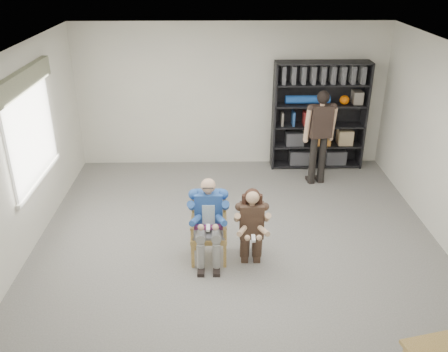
{
  "coord_description": "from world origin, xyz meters",
  "views": [
    {
      "loc": [
        -0.32,
        -5.48,
        3.93
      ],
      "look_at": [
        -0.2,
        0.6,
        1.05
      ],
      "focal_mm": 38.0,
      "sensor_mm": 36.0,
      "label": 1
    }
  ],
  "objects_px": {
    "seated_man": "(209,220)",
    "kneeling_woman": "(252,228)",
    "standing_man": "(319,139)",
    "bookshelf": "(319,116)",
    "armchair": "(209,229)"
  },
  "relations": [
    {
      "from": "armchair",
      "to": "bookshelf",
      "type": "bearing_deg",
      "value": 56.91
    },
    {
      "from": "armchair",
      "to": "seated_man",
      "type": "distance_m",
      "value": 0.14
    },
    {
      "from": "seated_man",
      "to": "standing_man",
      "type": "bearing_deg",
      "value": 51.1
    },
    {
      "from": "seated_man",
      "to": "kneeling_woman",
      "type": "height_order",
      "value": "seated_man"
    },
    {
      "from": "seated_man",
      "to": "kneeling_woman",
      "type": "xyz_separation_m",
      "value": [
        0.58,
        -0.12,
        -0.05
      ]
    },
    {
      "from": "seated_man",
      "to": "kneeling_woman",
      "type": "bearing_deg",
      "value": -11.08
    },
    {
      "from": "armchair",
      "to": "seated_man",
      "type": "xyz_separation_m",
      "value": [
        0.0,
        0.0,
        0.14
      ]
    },
    {
      "from": "kneeling_woman",
      "to": "bookshelf",
      "type": "height_order",
      "value": "bookshelf"
    },
    {
      "from": "armchair",
      "to": "kneeling_woman",
      "type": "relative_size",
      "value": 0.84
    },
    {
      "from": "seated_man",
      "to": "standing_man",
      "type": "xyz_separation_m",
      "value": [
        1.98,
        2.41,
        0.26
      ]
    },
    {
      "from": "armchair",
      "to": "seated_man",
      "type": "bearing_deg",
      "value": 0.0
    },
    {
      "from": "armchair",
      "to": "seated_man",
      "type": "height_order",
      "value": "seated_man"
    },
    {
      "from": "standing_man",
      "to": "seated_man",
      "type": "bearing_deg",
      "value": -140.12
    },
    {
      "from": "armchair",
      "to": "standing_man",
      "type": "xyz_separation_m",
      "value": [
        1.98,
        2.41,
        0.4
      ]
    },
    {
      "from": "armchair",
      "to": "standing_man",
      "type": "distance_m",
      "value": 3.14
    }
  ]
}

